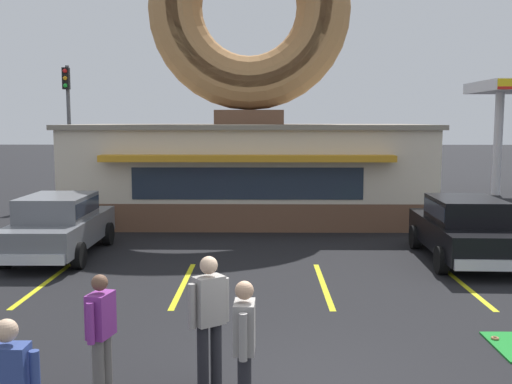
# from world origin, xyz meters

# --- Properties ---
(donut_shop_building) EXTENTS (12.30, 6.75, 10.96)m
(donut_shop_building) POSITION_xyz_m (-1.13, 13.94, 3.74)
(donut_shop_building) COLOR brown
(donut_shop_building) RESTS_ON ground
(mini_donut_near_left) EXTENTS (0.13, 0.13, 0.04)m
(mini_donut_near_left) POSITION_xyz_m (3.06, 1.74, 0.05)
(mini_donut_near_left) COLOR #A5724C
(mini_donut_near_left) RESTS_ON putting_mat
(car_grey) EXTENTS (2.00, 4.57, 1.60)m
(car_grey) POSITION_xyz_m (-5.89, 7.64, 0.87)
(car_grey) COLOR slate
(car_grey) RESTS_ON ground
(car_black) EXTENTS (2.09, 4.61, 1.60)m
(car_black) POSITION_xyz_m (4.37, 7.24, 0.87)
(car_black) COLOR black
(car_black) RESTS_ON ground
(pedestrian_blue_sweater_man) EXTENTS (0.50, 0.42, 1.77)m
(pedestrian_blue_sweater_man) POSITION_xyz_m (-1.33, -0.00, 0.99)
(pedestrian_blue_sweater_man) COLOR #232328
(pedestrian_blue_sweater_man) RESTS_ON ground
(pedestrian_hooded_kid) EXTENTS (0.25, 0.60, 1.66)m
(pedestrian_hooded_kid) POSITION_xyz_m (-0.85, -0.79, 0.92)
(pedestrian_hooded_kid) COLOR #232328
(pedestrian_hooded_kid) RESTS_ON ground
(pedestrian_beanie_man) EXTENTS (0.32, 0.58, 1.58)m
(pedestrian_beanie_man) POSITION_xyz_m (-2.69, -0.20, 0.87)
(pedestrian_beanie_man) COLOR slate
(pedestrian_beanie_man) RESTS_ON ground
(trash_bin) EXTENTS (0.57, 0.57, 0.97)m
(trash_bin) POSITION_xyz_m (5.41, 10.91, 0.50)
(trash_bin) COLOR #1E662D
(trash_bin) RESTS_ON ground
(traffic_light_pole) EXTENTS (0.28, 0.47, 5.80)m
(traffic_light_pole) POSITION_xyz_m (-8.91, 17.99, 3.71)
(traffic_light_pole) COLOR #595B60
(traffic_light_pole) RESTS_ON ground
(parking_stripe_far_left) EXTENTS (0.12, 3.60, 0.01)m
(parking_stripe_far_left) POSITION_xyz_m (-5.34, 5.00, 0.00)
(parking_stripe_far_left) COLOR yellow
(parking_stripe_far_left) RESTS_ON ground
(parking_stripe_left) EXTENTS (0.12, 3.60, 0.01)m
(parking_stripe_left) POSITION_xyz_m (-2.34, 5.00, 0.00)
(parking_stripe_left) COLOR yellow
(parking_stripe_left) RESTS_ON ground
(parking_stripe_mid_left) EXTENTS (0.12, 3.60, 0.01)m
(parking_stripe_mid_left) POSITION_xyz_m (0.66, 5.00, 0.00)
(parking_stripe_mid_left) COLOR yellow
(parking_stripe_mid_left) RESTS_ON ground
(parking_stripe_centre) EXTENTS (0.12, 3.60, 0.01)m
(parking_stripe_centre) POSITION_xyz_m (3.66, 5.00, 0.00)
(parking_stripe_centre) COLOR yellow
(parking_stripe_centre) RESTS_ON ground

